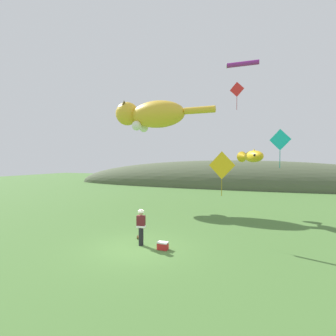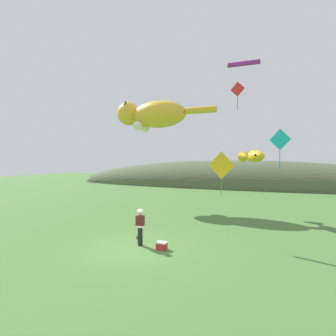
{
  "view_description": "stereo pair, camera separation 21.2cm",
  "coord_description": "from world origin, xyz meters",
  "px_view_note": "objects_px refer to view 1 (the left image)",
  "views": [
    {
      "loc": [
        5.84,
        -11.0,
        4.19
      ],
      "look_at": [
        0.0,
        4.0,
        3.73
      ],
      "focal_mm": 28.0,
      "sensor_mm": 36.0,
      "label": 1
    },
    {
      "loc": [
        6.03,
        -10.92,
        4.19
      ],
      "look_at": [
        0.0,
        4.0,
        3.73
      ],
      "focal_mm": 28.0,
      "sensor_mm": 36.0,
      "label": 2
    }
  ],
  "objects_px": {
    "festival_attendant": "(141,226)",
    "kite_fish_windsock": "(251,156)",
    "picnic_cooler": "(163,246)",
    "kite_diamond_red": "(237,90)",
    "kite_giant_cat": "(151,115)",
    "kite_tube_streamer": "(242,64)",
    "kite_spool": "(139,237)",
    "kite_diamond_teal": "(280,140)",
    "kite_diamond_gold": "(222,166)"
  },
  "relations": [
    {
      "from": "kite_tube_streamer",
      "to": "kite_diamond_gold",
      "type": "bearing_deg",
      "value": -92.72
    },
    {
      "from": "kite_diamond_red",
      "to": "kite_diamond_gold",
      "type": "distance_m",
      "value": 6.84
    },
    {
      "from": "picnic_cooler",
      "to": "kite_diamond_gold",
      "type": "relative_size",
      "value": 0.21
    },
    {
      "from": "festival_attendant",
      "to": "kite_tube_streamer",
      "type": "xyz_separation_m",
      "value": [
        3.81,
        9.76,
        10.74
      ]
    },
    {
      "from": "kite_fish_windsock",
      "to": "kite_diamond_gold",
      "type": "bearing_deg",
      "value": -99.77
    },
    {
      "from": "kite_spool",
      "to": "kite_tube_streamer",
      "type": "bearing_deg",
      "value": 63.74
    },
    {
      "from": "kite_diamond_red",
      "to": "kite_diamond_gold",
      "type": "height_order",
      "value": "kite_diamond_red"
    },
    {
      "from": "picnic_cooler",
      "to": "kite_diamond_red",
      "type": "xyz_separation_m",
      "value": [
        2.5,
        7.4,
        8.9
      ]
    },
    {
      "from": "kite_tube_streamer",
      "to": "kite_diamond_teal",
      "type": "distance_m",
      "value": 9.65
    },
    {
      "from": "kite_giant_cat",
      "to": "kite_diamond_red",
      "type": "bearing_deg",
      "value": -24.45
    },
    {
      "from": "kite_tube_streamer",
      "to": "kite_fish_windsock",
      "type": "bearing_deg",
      "value": -36.3
    },
    {
      "from": "kite_giant_cat",
      "to": "kite_diamond_gold",
      "type": "bearing_deg",
      "value": -45.75
    },
    {
      "from": "kite_diamond_gold",
      "to": "kite_giant_cat",
      "type": "bearing_deg",
      "value": 134.25
    },
    {
      "from": "picnic_cooler",
      "to": "kite_giant_cat",
      "type": "relative_size",
      "value": 0.05
    },
    {
      "from": "kite_spool",
      "to": "kite_tube_streamer",
      "type": "xyz_separation_m",
      "value": [
        4.38,
        8.89,
        11.6
      ]
    },
    {
      "from": "festival_attendant",
      "to": "kite_spool",
      "type": "height_order",
      "value": "festival_attendant"
    },
    {
      "from": "festival_attendant",
      "to": "kite_diamond_teal",
      "type": "xyz_separation_m",
      "value": [
        6.37,
        3.07,
        4.28
      ]
    },
    {
      "from": "kite_spool",
      "to": "kite_diamond_red",
      "type": "distance_m",
      "value": 11.82
    },
    {
      "from": "festival_attendant",
      "to": "kite_spool",
      "type": "relative_size",
      "value": 8.77
    },
    {
      "from": "kite_giant_cat",
      "to": "kite_spool",
      "type": "bearing_deg",
      "value": -68.51
    },
    {
      "from": "festival_attendant",
      "to": "kite_diamond_teal",
      "type": "relative_size",
      "value": 0.89
    },
    {
      "from": "festival_attendant",
      "to": "kite_giant_cat",
      "type": "bearing_deg",
      "value": 112.52
    },
    {
      "from": "kite_diamond_red",
      "to": "kite_diamond_gold",
      "type": "relative_size",
      "value": 0.8
    },
    {
      "from": "picnic_cooler",
      "to": "kite_diamond_red",
      "type": "relative_size",
      "value": 0.26
    },
    {
      "from": "kite_fish_windsock",
      "to": "kite_diamond_teal",
      "type": "distance_m",
      "value": 6.41
    },
    {
      "from": "kite_spool",
      "to": "kite_diamond_red",
      "type": "height_order",
      "value": "kite_diamond_red"
    },
    {
      "from": "kite_spool",
      "to": "kite_giant_cat",
      "type": "height_order",
      "value": "kite_giant_cat"
    },
    {
      "from": "kite_spool",
      "to": "festival_attendant",
      "type": "bearing_deg",
      "value": -56.62
    },
    {
      "from": "festival_attendant",
      "to": "kite_diamond_gold",
      "type": "distance_m",
      "value": 5.33
    },
    {
      "from": "kite_spool",
      "to": "kite_diamond_red",
      "type": "relative_size",
      "value": 0.11
    },
    {
      "from": "kite_fish_windsock",
      "to": "kite_diamond_red",
      "type": "distance_m",
      "value": 5.05
    },
    {
      "from": "festival_attendant",
      "to": "kite_fish_windsock",
      "type": "bearing_deg",
      "value": 63.48
    },
    {
      "from": "picnic_cooler",
      "to": "kite_tube_streamer",
      "type": "relative_size",
      "value": 0.2
    },
    {
      "from": "kite_spool",
      "to": "kite_diamond_gold",
      "type": "relative_size",
      "value": 0.08
    },
    {
      "from": "picnic_cooler",
      "to": "kite_diamond_teal",
      "type": "bearing_deg",
      "value": 32.18
    },
    {
      "from": "festival_attendant",
      "to": "kite_diamond_teal",
      "type": "distance_m",
      "value": 8.27
    },
    {
      "from": "picnic_cooler",
      "to": "kite_diamond_red",
      "type": "height_order",
      "value": "kite_diamond_red"
    },
    {
      "from": "festival_attendant",
      "to": "kite_tube_streamer",
      "type": "relative_size",
      "value": 0.72
    },
    {
      "from": "kite_fish_windsock",
      "to": "kite_diamond_teal",
      "type": "height_order",
      "value": "kite_diamond_teal"
    },
    {
      "from": "kite_spool",
      "to": "kite_diamond_teal",
      "type": "relative_size",
      "value": 0.1
    },
    {
      "from": "picnic_cooler",
      "to": "kite_tube_streamer",
      "type": "bearing_deg",
      "value": 75.42
    },
    {
      "from": "kite_giant_cat",
      "to": "kite_diamond_teal",
      "type": "distance_m",
      "value": 13.89
    },
    {
      "from": "kite_giant_cat",
      "to": "kite_fish_windsock",
      "type": "distance_m",
      "value": 10.14
    },
    {
      "from": "kite_diamond_gold",
      "to": "kite_spool",
      "type": "bearing_deg",
      "value": -155.15
    },
    {
      "from": "kite_giant_cat",
      "to": "kite_diamond_red",
      "type": "distance_m",
      "value": 9.12
    },
    {
      "from": "kite_giant_cat",
      "to": "kite_tube_streamer",
      "type": "bearing_deg",
      "value": -8.42
    },
    {
      "from": "kite_giant_cat",
      "to": "kite_diamond_teal",
      "type": "relative_size",
      "value": 4.86
    },
    {
      "from": "kite_spool",
      "to": "kite_fish_windsock",
      "type": "xyz_separation_m",
      "value": [
        5.16,
        8.32,
        4.41
      ]
    },
    {
      "from": "picnic_cooler",
      "to": "kite_diamond_teal",
      "type": "xyz_separation_m",
      "value": [
        5.14,
        3.24,
        5.05
      ]
    },
    {
      "from": "picnic_cooler",
      "to": "kite_tube_streamer",
      "type": "height_order",
      "value": "kite_tube_streamer"
    }
  ]
}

